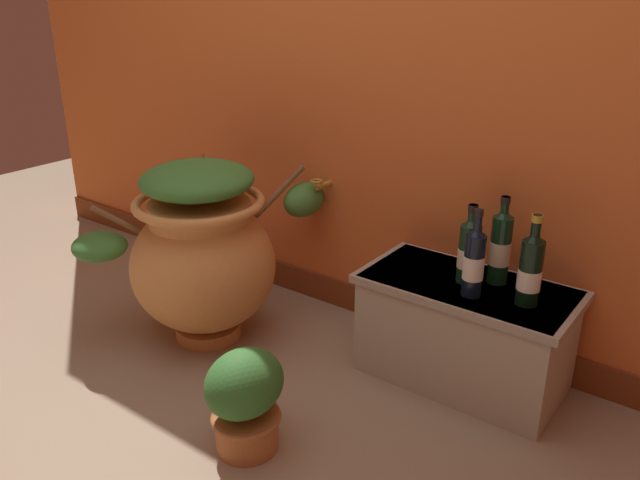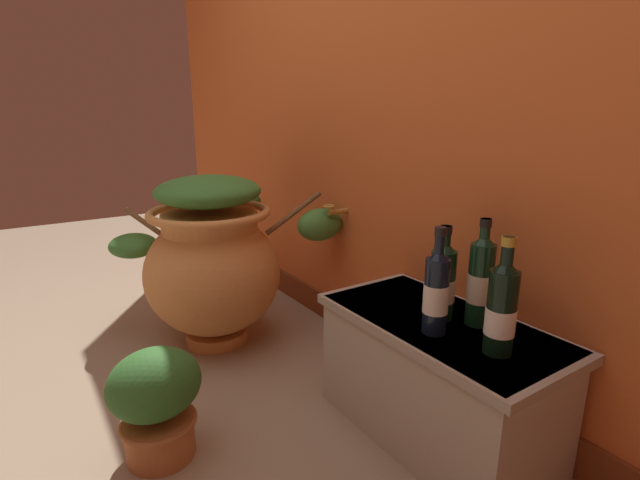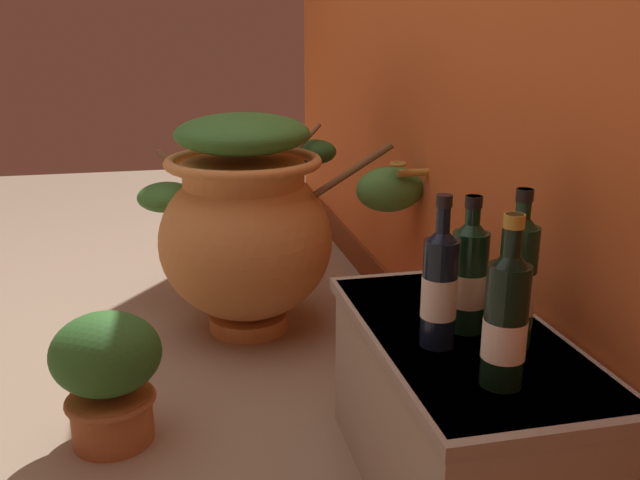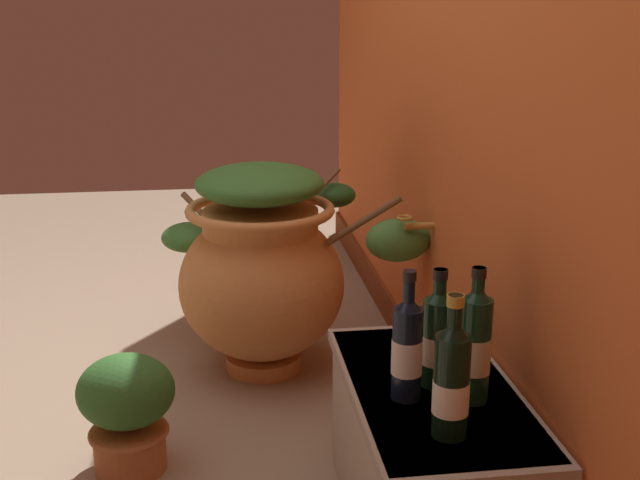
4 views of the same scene
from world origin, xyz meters
name	(u,v)px [view 1 (image 1 of 4)]	position (x,y,z in m)	size (l,w,h in m)	color
ground_plane	(182,441)	(0.00, 0.00, 0.00)	(7.00, 7.00, 0.00)	gray
back_wall	(384,16)	(0.00, 1.20, 1.29)	(4.40, 0.33, 2.60)	#D6662D
terracotta_urn	(203,251)	(-0.43, 0.54, 0.39)	(0.73, 0.94, 0.77)	#D68E4C
stone_ledge	(464,329)	(0.59, 0.89, 0.22)	(0.78, 0.40, 0.41)	#B2A893
wine_bottle_left	(500,245)	(0.66, 0.96, 0.55)	(0.08, 0.08, 0.33)	black
wine_bottle_middle	(474,260)	(0.63, 0.81, 0.54)	(0.07, 0.07, 0.32)	black
wine_bottle_right	(469,249)	(0.57, 0.90, 0.54)	(0.08, 0.08, 0.30)	black
wine_bottle_back	(531,267)	(0.81, 0.86, 0.54)	(0.08, 0.08, 0.32)	black
potted_shrub	(245,398)	(0.19, 0.11, 0.19)	(0.23, 0.28, 0.36)	#B26638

